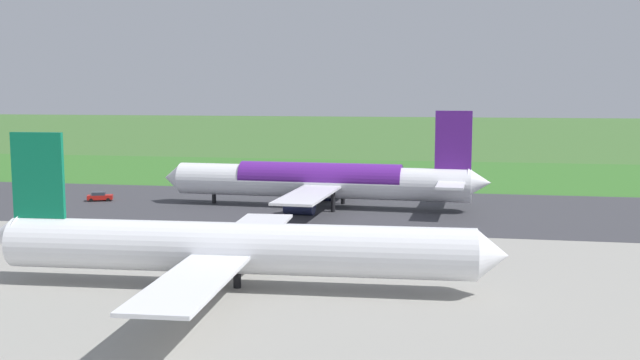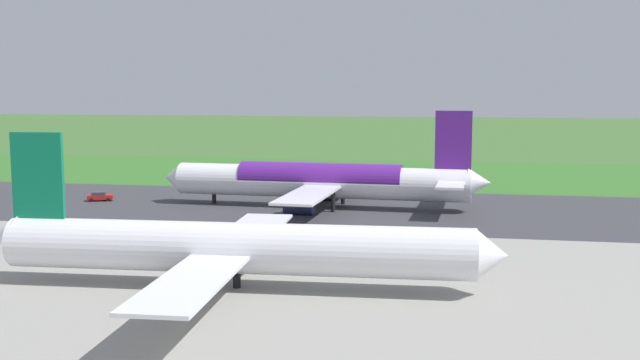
% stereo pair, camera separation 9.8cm
% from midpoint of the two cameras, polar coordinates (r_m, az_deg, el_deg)
% --- Properties ---
extents(ground_plane, '(800.00, 800.00, 0.00)m').
position_cam_midpoint_polar(ground_plane, '(118.61, 4.02, -2.25)').
color(ground_plane, '#3D662D').
extents(runway_asphalt, '(600.00, 41.38, 0.06)m').
position_cam_midpoint_polar(runway_asphalt, '(118.60, 4.02, -2.23)').
color(runway_asphalt, '#38383D').
rests_on(runway_asphalt, ground).
extents(apron_concrete, '(440.00, 110.00, 0.05)m').
position_cam_midpoint_polar(apron_concrete, '(63.85, -1.68, -10.33)').
color(apron_concrete, gray).
rests_on(apron_concrete, ground).
extents(grass_verge_foreground, '(600.00, 80.00, 0.04)m').
position_cam_midpoint_polar(grass_verge_foreground, '(159.55, 5.66, 0.13)').
color(grass_verge_foreground, '#346B27').
rests_on(grass_verge_foreground, ground).
extents(airliner_main, '(54.11, 44.23, 15.88)m').
position_cam_midpoint_polar(airliner_main, '(119.12, 0.15, -0.08)').
color(airliner_main, white).
rests_on(airliner_main, ground).
extents(airliner_parked_mid, '(51.02, 41.71, 14.90)m').
position_cam_midpoint_polar(airliner_parked_mid, '(71.45, -6.72, -5.14)').
color(airliner_parked_mid, white).
rests_on(airliner_parked_mid, ground).
extents(service_car_followme, '(4.57, 3.19, 1.62)m').
position_cam_midpoint_polar(service_car_followme, '(131.92, -16.66, -1.22)').
color(service_car_followme, '#B21914').
rests_on(service_car_followme, ground).
extents(no_stopping_sign, '(0.60, 0.10, 2.69)m').
position_cam_midpoint_polar(no_stopping_sign, '(157.49, -1.88, 0.64)').
color(no_stopping_sign, slate).
rests_on(no_stopping_sign, ground).
extents(traffic_cone_orange, '(0.40, 0.40, 0.55)m').
position_cam_midpoint_polar(traffic_cone_orange, '(163.67, -3.71, 0.41)').
color(traffic_cone_orange, orange).
rests_on(traffic_cone_orange, ground).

